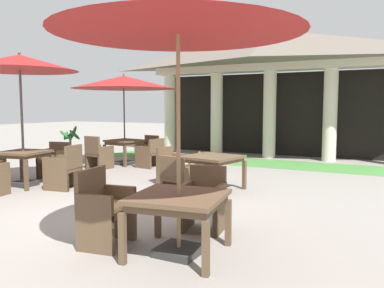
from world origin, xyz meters
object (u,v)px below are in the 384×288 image
(patio_chair_near_foreground_north, at_px, (54,161))
(patio_chair_mid_right_north, at_px, (148,148))
(patio_umbrella_mid_right, at_px, (124,83))
(terracotta_urn, at_px, (199,160))
(potted_palm_left_edge, at_px, (71,150))
(patio_chair_far_back_south, at_px, (179,179))
(patio_chair_mid_left_west, at_px, (104,210))
(patio_table_far_back, at_px, (212,160))
(patio_chair_near_foreground_east, at_px, (65,169))
(patio_umbrella_near_foreground, at_px, (20,64))
(patio_chair_mid_right_south, at_px, (98,154))
(patio_table_near_foreground, at_px, (23,156))
(patio_umbrella_mid_left, at_px, (178,17))
(patio_table_mid_right, at_px, (125,143))
(patio_chair_mid_right_east, at_px, (151,154))
(patio_table_mid_left, at_px, (179,202))
(patio_chair_mid_left_north, at_px, (204,201))
(patio_chair_far_back_west, at_px, (172,166))

(patio_chair_near_foreground_north, height_order, patio_chair_mid_right_north, patio_chair_near_foreground_north)
(patio_umbrella_mid_right, distance_m, terracotta_urn, 3.13)
(potted_palm_left_edge, bearing_deg, patio_chair_far_back_south, -27.52)
(patio_chair_mid_left_west, xyz_separation_m, patio_chair_mid_right_north, (-3.82, 6.62, -0.05))
(patio_table_far_back, height_order, potted_palm_left_edge, potted_palm_left_edge)
(patio_chair_mid_left_west, height_order, terracotta_urn, patio_chair_mid_left_west)
(potted_palm_left_edge, bearing_deg, patio_chair_near_foreground_east, -46.96)
(patio_chair_near_foreground_east, relative_size, terracotta_urn, 2.21)
(patio_umbrella_near_foreground, bearing_deg, patio_chair_mid_right_south, 94.04)
(patio_chair_mid_right_north, bearing_deg, patio_chair_far_back_south, 137.66)
(patio_table_near_foreground, relative_size, patio_umbrella_mid_left, 0.35)
(patio_table_near_foreground, height_order, patio_table_mid_right, patio_table_near_foreground)
(terracotta_urn, bearing_deg, patio_chair_mid_right_east, -139.72)
(patio_umbrella_mid_left, height_order, patio_umbrella_mid_right, patio_umbrella_mid_left)
(patio_chair_near_foreground_north, xyz_separation_m, patio_chair_mid_right_east, (1.13, 2.45, -0.03))
(patio_chair_mid_left_west, height_order, patio_chair_mid_right_east, patio_chair_mid_left_west)
(patio_table_near_foreground, bearing_deg, patio_chair_mid_right_east, 74.48)
(patio_chair_mid_left_west, bearing_deg, patio_umbrella_mid_right, -153.40)
(patio_chair_near_foreground_north, bearing_deg, patio_chair_mid_right_north, -103.77)
(patio_chair_mid_right_south, distance_m, patio_chair_far_back_south, 4.32)
(patio_table_mid_left, bearing_deg, patio_umbrella_mid_right, 131.88)
(patio_table_mid_left, height_order, patio_chair_mid_right_east, patio_chair_mid_right_east)
(patio_umbrella_near_foreground, bearing_deg, patio_chair_near_foreground_north, 99.60)
(patio_chair_mid_left_north, height_order, patio_table_far_back, patio_chair_mid_left_north)
(patio_chair_mid_left_north, distance_m, patio_chair_far_back_west, 3.27)
(patio_chair_mid_left_north, relative_size, terracotta_urn, 2.09)
(patio_chair_mid_right_east, relative_size, patio_chair_far_back_west, 1.01)
(patio_chair_near_foreground_east, height_order, terracotta_urn, patio_chair_near_foreground_east)
(patio_umbrella_mid_left, bearing_deg, patio_table_mid_left, -36.87)
(patio_chair_near_foreground_east, height_order, patio_table_mid_right, patio_chair_near_foreground_east)
(patio_table_near_foreground, relative_size, patio_table_far_back, 0.86)
(patio_chair_near_foreground_east, xyz_separation_m, patio_chair_near_foreground_north, (-1.18, 0.83, 0.00))
(patio_chair_mid_right_south, height_order, potted_palm_left_edge, potted_palm_left_edge)
(patio_umbrella_mid_left, xyz_separation_m, patio_chair_far_back_south, (-1.30, 2.32, -2.28))
(patio_table_mid_right, relative_size, patio_table_far_back, 0.84)
(patio_chair_mid_left_north, bearing_deg, patio_chair_far_back_west, -60.61)
(patio_umbrella_mid_right, bearing_deg, patio_table_near_foreground, -89.29)
(patio_umbrella_near_foreground, relative_size, potted_palm_left_edge, 2.51)
(patio_chair_near_foreground_north, bearing_deg, patio_table_near_foreground, 90.00)
(patio_chair_far_back_south, bearing_deg, patio_chair_mid_right_east, 140.87)
(patio_chair_mid_right_north, bearing_deg, patio_chair_near_foreground_east, 109.51)
(patio_umbrella_near_foreground, height_order, terracotta_urn, patio_umbrella_near_foreground)
(patio_chair_near_foreground_east, distance_m, patio_table_mid_left, 4.38)
(patio_chair_near_foreground_north, xyz_separation_m, patio_chair_mid_left_north, (4.89, -1.94, -0.01))
(patio_chair_near_foreground_east, bearing_deg, patio_table_mid_left, -127.77)
(patio_table_mid_left, relative_size, potted_palm_left_edge, 1.01)
(patio_table_mid_left, bearing_deg, potted_palm_left_edge, 142.61)
(patio_umbrella_mid_left, height_order, patio_chair_mid_left_north, patio_umbrella_mid_left)
(patio_chair_mid_left_west, distance_m, patio_chair_mid_right_east, 6.23)
(patio_umbrella_mid_right, bearing_deg, patio_chair_mid_right_east, -7.77)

